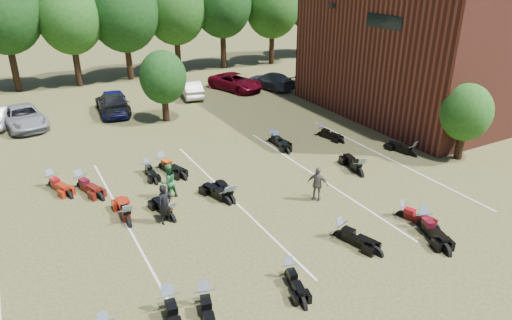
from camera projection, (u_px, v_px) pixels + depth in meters
ground at (319, 210)px, 20.80m from camera, size 160.00×160.00×0.00m
car_2 at (23, 117)px, 30.74m from camera, size 3.18×5.52×1.45m
car_3 at (113, 103)px, 33.64m from camera, size 2.48×5.26×1.48m
car_4 at (114, 103)px, 33.44m from camera, size 2.67×4.95×1.60m
car_5 at (191, 89)px, 37.54m from camera, size 2.20×4.32×1.36m
car_6 at (235, 82)px, 39.42m from camera, size 3.87×5.61×1.42m
car_7 at (271, 81)px, 39.94m from camera, size 3.04×5.13×1.39m
person_black at (165, 204)px, 19.49m from camera, size 0.74×0.57×1.80m
person_green at (168, 181)px, 21.57m from camera, size 0.97×0.84×1.72m
person_grey at (318, 184)px, 21.36m from camera, size 0.94×1.04×1.70m
motorcycle_1 at (170, 312)px, 14.86m from camera, size 1.11×2.55×1.38m
motorcycle_2 at (205, 306)px, 15.09m from camera, size 1.32×2.44×1.30m
motorcycle_3 at (289, 278)px, 16.42m from camera, size 1.12×2.14×1.14m
motorcycle_4 at (340, 238)px, 18.78m from camera, size 1.38×2.43×1.29m
motorcycle_5 at (422, 228)px, 19.43m from camera, size 1.51×2.60×1.38m
motorcycle_6 at (402, 217)px, 20.29m from camera, size 1.23×2.14×1.14m
motorcycle_7 at (129, 224)px, 19.74m from camera, size 0.88×2.53×1.40m
motorcycle_8 at (172, 220)px, 20.06m from camera, size 1.09×2.35×1.26m
motorcycle_10 at (226, 203)px, 21.42m from camera, size 1.33×2.42×1.29m
motorcycle_11 at (232, 201)px, 21.57m from camera, size 0.72×2.24×1.25m
motorcycle_12 at (360, 175)px, 24.20m from camera, size 1.36×2.64×1.41m
motorcycle_13 at (412, 156)px, 26.51m from camera, size 1.19×2.37×1.27m
motorcycle_14 at (82, 188)px, 22.82m from camera, size 1.53×2.52×1.34m
motorcycle_15 at (53, 187)px, 22.95m from camera, size 1.47×2.41×1.28m
motorcycle_16 at (148, 173)px, 24.46m from camera, size 0.66×2.01×1.12m
motorcycle_17 at (163, 169)px, 24.89m from camera, size 1.46×2.57×1.37m
motorcycle_18 at (272, 142)px, 28.48m from camera, size 1.04×2.18×1.16m
motorcycle_19 at (276, 144)px, 28.23m from camera, size 0.91×2.20×1.19m
motorcycle_20 at (321, 136)px, 29.47m from camera, size 1.17×2.27×1.21m
brick_building at (484, 30)px, 35.52m from camera, size 25.40×15.20×10.70m
tree_line at (123, 9)px, 40.99m from camera, size 56.00×6.00×9.79m
young_tree_near_building at (466, 112)px, 25.11m from camera, size 2.80×2.80×4.16m
young_tree_midfield at (163, 77)px, 31.06m from camera, size 3.20×3.20×4.70m
parking_lines at (231, 198)px, 21.87m from camera, size 20.10×14.00×0.01m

